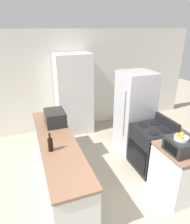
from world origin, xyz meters
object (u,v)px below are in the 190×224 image
object	(u,v)px
microwave	(55,118)
toaster_oven	(179,146)
refrigerator	(134,113)
wine_bottle	(50,144)
pantry_cabinet	(74,95)
stove	(151,148)
fruit_bowl	(181,137)

from	to	relation	value
microwave	toaster_oven	distance (m)	2.24
microwave	toaster_oven	bearing A→B (deg)	-45.92
refrigerator	wine_bottle	size ratio (longest dim) A/B	5.95
pantry_cabinet	stove	xyz separation A→B (m)	(1.00, -2.01, -0.58)
refrigerator	fruit_bowl	world-z (taller)	refrigerator
toaster_oven	microwave	bearing A→B (deg)	134.08
wine_bottle	microwave	bearing A→B (deg)	75.58
pantry_cabinet	toaster_oven	xyz separation A→B (m)	(0.86, -2.80, -0.04)
refrigerator	microwave	world-z (taller)	refrigerator
stove	refrigerator	distance (m)	0.86
refrigerator	fruit_bowl	bearing A→B (deg)	-95.51
fruit_bowl	stove	bearing A→B (deg)	80.77
stove	refrigerator	size ratio (longest dim) A/B	0.58
stove	refrigerator	bearing A→B (deg)	88.57
refrigerator	fruit_bowl	size ratio (longest dim) A/B	8.72
pantry_cabinet	refrigerator	distance (m)	1.64
microwave	toaster_oven	world-z (taller)	microwave
microwave	fruit_bowl	distance (m)	2.25
wine_bottle	toaster_oven	size ratio (longest dim) A/B	0.78
pantry_cabinet	fruit_bowl	distance (m)	2.94
toaster_oven	pantry_cabinet	bearing A→B (deg)	107.11
pantry_cabinet	refrigerator	size ratio (longest dim) A/B	1.15
fruit_bowl	refrigerator	bearing A→B (deg)	84.49
pantry_cabinet	refrigerator	bearing A→B (deg)	-51.51
pantry_cabinet	microwave	bearing A→B (deg)	-120.16
toaster_oven	fruit_bowl	world-z (taller)	fruit_bowl
microwave	fruit_bowl	size ratio (longest dim) A/B	2.37
microwave	fruit_bowl	bearing A→B (deg)	-45.79
pantry_cabinet	fruit_bowl	bearing A→B (deg)	-72.73
refrigerator	toaster_oven	size ratio (longest dim) A/B	4.64
toaster_oven	stove	bearing A→B (deg)	80.11
pantry_cabinet	microwave	size ratio (longest dim) A/B	4.22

